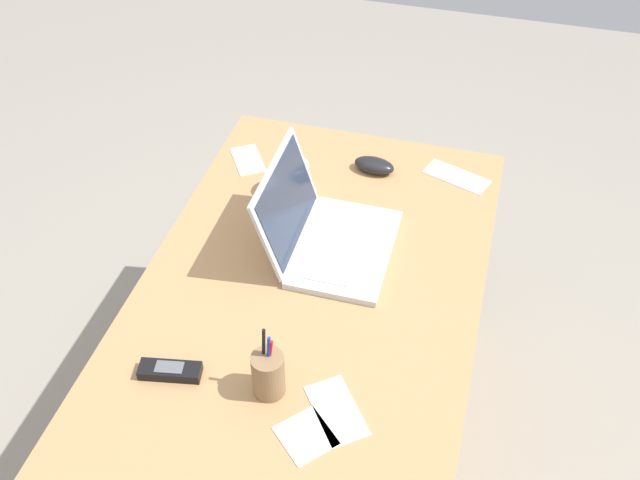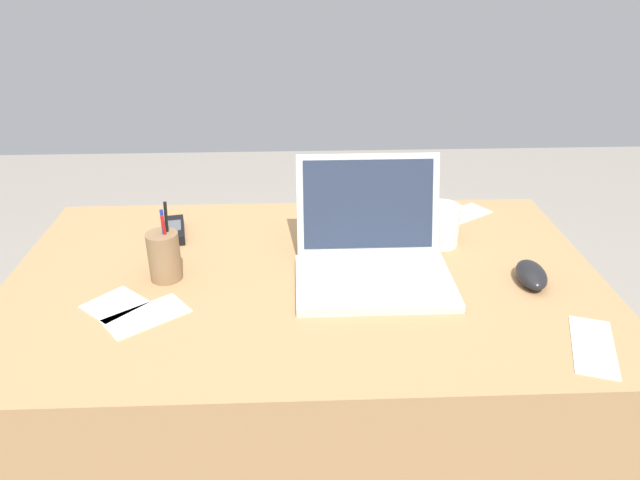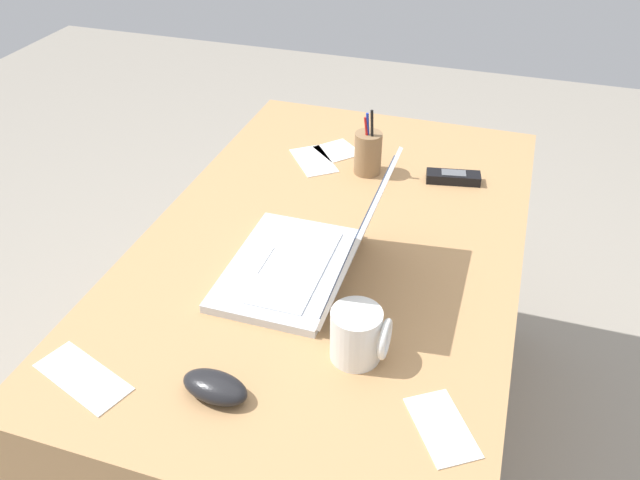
{
  "view_description": "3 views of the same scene",
  "coord_description": "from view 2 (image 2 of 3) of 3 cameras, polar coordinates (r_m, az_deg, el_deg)",
  "views": [
    {
      "loc": [
        -1.13,
        -0.34,
        1.98
      ],
      "look_at": [
        0.12,
        0.01,
        0.76
      ],
      "focal_mm": 41.27,
      "sensor_mm": 36.0,
      "label": 1
    },
    {
      "loc": [
        -0.02,
        -1.14,
        1.37
      ],
      "look_at": [
        0.03,
        -0.04,
        0.82
      ],
      "focal_mm": 33.82,
      "sensor_mm": 36.0,
      "label": 2
    },
    {
      "loc": [
        1.09,
        0.32,
        1.52
      ],
      "look_at": [
        0.07,
        -0.01,
        0.76
      ],
      "focal_mm": 36.03,
      "sensor_mm": 36.0,
      "label": 3
    }
  ],
  "objects": [
    {
      "name": "coffee_mug_white",
      "position": [
        1.46,
        11.32,
        1.48
      ],
      "size": [
        0.09,
        0.1,
        0.1
      ],
      "color": "white",
      "rests_on": "desk"
    },
    {
      "name": "laptop",
      "position": [
        1.3,
        4.94,
        -1.42
      ],
      "size": [
        0.33,
        0.3,
        0.23
      ],
      "color": "silver",
      "rests_on": "desk"
    },
    {
      "name": "cordless_phone",
      "position": [
        1.53,
        -13.55,
        0.92
      ],
      "size": [
        0.07,
        0.14,
        0.03
      ],
      "color": "black",
      "rests_on": "desk"
    },
    {
      "name": "pen_holder",
      "position": [
        1.32,
        -14.53,
        -1.46
      ],
      "size": [
        0.07,
        0.07,
        0.18
      ],
      "color": "olive",
      "rests_on": "desk"
    },
    {
      "name": "paper_note_front",
      "position": [
        1.2,
        24.43,
        -9.14
      ],
      "size": [
        0.13,
        0.19,
        0.0
      ],
      "primitive_type": "cube",
      "rotation": [
        0.0,
        0.0,
        -0.34
      ],
      "color": "white",
      "rests_on": "desk"
    },
    {
      "name": "paper_note_right",
      "position": [
        1.65,
        13.55,
        2.45
      ],
      "size": [
        0.15,
        0.14,
        0.0
      ],
      "primitive_type": "cube",
      "rotation": [
        0.0,
        0.0,
        0.58
      ],
      "color": "white",
      "rests_on": "desk"
    },
    {
      "name": "computer_mouse",
      "position": [
        1.35,
        19.36,
        -3.1
      ],
      "size": [
        0.07,
        0.12,
        0.04
      ],
      "primitive_type": "ellipsoid",
      "rotation": [
        0.0,
        0.0,
        -0.11
      ],
      "color": "black",
      "rests_on": "desk"
    },
    {
      "name": "desk",
      "position": [
        1.52,
        -1.29,
        -15.03
      ],
      "size": [
        1.29,
        0.8,
        0.71
      ],
      "primitive_type": "cube",
      "color": "tan",
      "rests_on": "ground"
    },
    {
      "name": "paper_note_near_laptop",
      "position": [
        1.28,
        -18.85,
        -5.8
      ],
      "size": [
        0.14,
        0.14,
        0.0
      ],
      "primitive_type": "cube",
      "rotation": [
        0.0,
        0.0,
        -0.74
      ],
      "color": "white",
      "rests_on": "desk"
    },
    {
      "name": "paper_note_left",
      "position": [
        1.22,
        -16.1,
        -6.92
      ],
      "size": [
        0.17,
        0.16,
        0.0
      ],
      "primitive_type": "cube",
      "rotation": [
        0.0,
        0.0,
        0.65
      ],
      "color": "white",
      "rests_on": "desk"
    }
  ]
}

